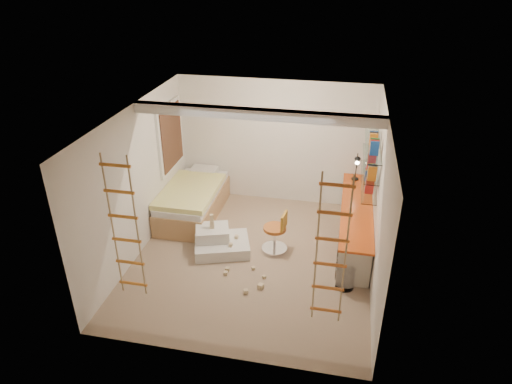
% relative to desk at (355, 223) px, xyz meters
% --- Properties ---
extents(floor, '(4.50, 4.50, 0.00)m').
position_rel_desk_xyz_m(floor, '(-1.72, -0.86, -0.40)').
color(floor, '#967B60').
rests_on(floor, ground).
extents(ceiling_beam, '(4.00, 0.18, 0.16)m').
position_rel_desk_xyz_m(ceiling_beam, '(-1.72, -0.56, 2.12)').
color(ceiling_beam, white).
rests_on(ceiling_beam, ceiling).
extents(window_frame, '(0.06, 1.15, 1.35)m').
position_rel_desk_xyz_m(window_frame, '(-3.69, 0.64, 1.15)').
color(window_frame, white).
rests_on(window_frame, wall_left).
extents(window_blind, '(0.02, 1.00, 1.20)m').
position_rel_desk_xyz_m(window_blind, '(-3.65, 0.64, 1.15)').
color(window_blind, '#4C2D1E').
rests_on(window_blind, window_frame).
extents(rope_ladder_left, '(0.41, 0.04, 2.13)m').
position_rel_desk_xyz_m(rope_ladder_left, '(-3.07, -2.61, 1.11)').
color(rope_ladder_left, orange).
rests_on(rope_ladder_left, ceiling).
extents(rope_ladder_right, '(0.41, 0.04, 2.13)m').
position_rel_desk_xyz_m(rope_ladder_right, '(-0.37, -2.61, 1.11)').
color(rope_ladder_right, '#BD5C20').
rests_on(rope_ladder_right, ceiling).
extents(waste_bin, '(0.30, 0.30, 0.37)m').
position_rel_desk_xyz_m(waste_bin, '(-0.11, -1.34, -0.22)').
color(waste_bin, white).
rests_on(waste_bin, floor).
extents(desk, '(0.56, 2.80, 0.75)m').
position_rel_desk_xyz_m(desk, '(0.00, 0.00, 0.00)').
color(desk, '#D85319').
rests_on(desk, floor).
extents(shelves, '(0.25, 1.80, 0.71)m').
position_rel_desk_xyz_m(shelves, '(0.15, 0.27, 1.10)').
color(shelves, white).
rests_on(shelves, wall_right).
extents(bed, '(1.02, 2.00, 0.69)m').
position_rel_desk_xyz_m(bed, '(-3.20, 0.36, -0.07)').
color(bed, '#AD7F51').
rests_on(bed, floor).
extents(task_lamp, '(0.14, 0.36, 0.57)m').
position_rel_desk_xyz_m(task_lamp, '(-0.05, 0.96, 0.73)').
color(task_lamp, black).
rests_on(task_lamp, desk).
extents(swivel_chair, '(0.52, 0.52, 0.78)m').
position_rel_desk_xyz_m(swivel_chair, '(-1.36, -0.54, -0.12)').
color(swivel_chair, '#B25B22').
rests_on(swivel_chair, floor).
extents(play_platform, '(1.13, 1.00, 0.42)m').
position_rel_desk_xyz_m(play_platform, '(-2.35, -0.74, -0.24)').
color(play_platform, silver).
rests_on(play_platform, floor).
extents(toy_blocks, '(1.19, 1.24, 0.69)m').
position_rel_desk_xyz_m(toy_blocks, '(-2.04, -1.11, -0.17)').
color(toy_blocks, '#CCB284').
rests_on(toy_blocks, floor).
extents(books, '(0.14, 0.70, 0.92)m').
position_rel_desk_xyz_m(books, '(0.15, 0.27, 1.20)').
color(books, red).
rests_on(books, shelves).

